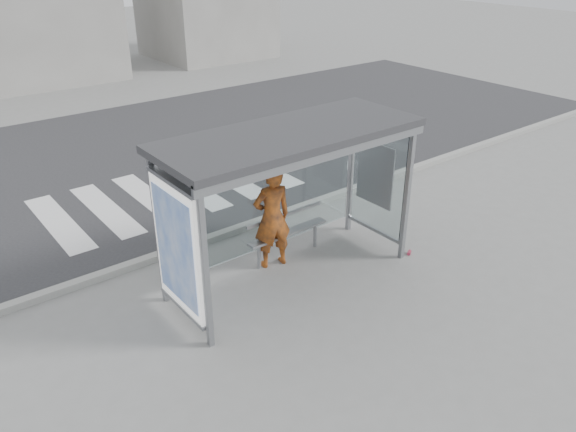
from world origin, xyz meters
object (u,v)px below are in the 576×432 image
object	(u,v)px
bus_shelter	(270,174)
soda_can	(409,253)
bench	(288,232)
person	(272,217)

from	to	relation	value
bus_shelter	soda_can	size ratio (longest dim) A/B	35.78
bus_shelter	bench	size ratio (longest dim) A/B	2.59
bus_shelter	person	world-z (taller)	bus_shelter
bus_shelter	person	xyz separation A→B (m)	(0.38, 0.48, -1.05)
bus_shelter	bench	xyz separation A→B (m)	(0.75, 0.52, -1.48)
bus_shelter	soda_can	distance (m)	3.32
bus_shelter	soda_can	world-z (taller)	bus_shelter
bench	soda_can	size ratio (longest dim) A/B	13.81
person	bench	distance (m)	0.57
person	soda_can	xyz separation A→B (m)	(2.19, -1.27, -0.90)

